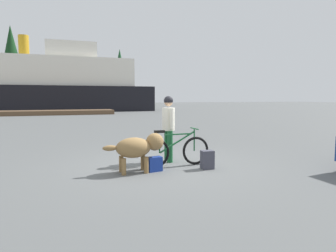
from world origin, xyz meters
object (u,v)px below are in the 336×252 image
object	(u,v)px
dog	(138,147)
ferry_boat	(53,86)
person_cyclist	(168,123)
bicycle	(175,151)
backpack	(207,160)
handbag_pannier	(155,164)

from	to	relation	value
dog	ferry_boat	bearing A→B (deg)	95.03
person_cyclist	bicycle	bearing A→B (deg)	-91.56
dog	backpack	size ratio (longest dim) A/B	3.16
person_cyclist	handbag_pannier	world-z (taller)	person_cyclist
ferry_boat	person_cyclist	bearing A→B (deg)	-82.99
backpack	ferry_boat	size ratio (longest dim) A/B	0.02
bicycle	dog	bearing A→B (deg)	-165.50
bicycle	person_cyclist	bearing A→B (deg)	88.44
bicycle	backpack	distance (m)	0.78
person_cyclist	handbag_pannier	size ratio (longest dim) A/B	5.18
backpack	ferry_boat	world-z (taller)	ferry_boat
backpack	ferry_boat	xyz separation A→B (m)	(-4.26, 30.92, 2.75)
person_cyclist	handbag_pannier	distance (m)	1.33
backpack	ferry_boat	bearing A→B (deg)	97.84
bicycle	backpack	xyz separation A→B (m)	(0.59, -0.48, -0.16)
dog	ferry_boat	size ratio (longest dim) A/B	0.06
person_cyclist	handbag_pannier	bearing A→B (deg)	-126.66
person_cyclist	backpack	world-z (taller)	person_cyclist
person_cyclist	ferry_boat	distance (m)	30.19
dog	backpack	xyz separation A→B (m)	(1.55, -0.23, -0.34)
handbag_pannier	person_cyclist	bearing A→B (deg)	53.34
person_cyclist	ferry_boat	xyz separation A→B (m)	(-3.68, 29.90, 1.97)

